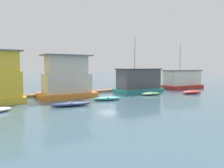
{
  "coord_description": "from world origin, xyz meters",
  "views": [
    {
      "loc": [
        -14.76,
        -24.4,
        3.59
      ],
      "look_at": [
        0.0,
        -1.0,
        1.4
      ],
      "focal_mm": 35.0,
      "sensor_mm": 36.0,
      "label": 1
    }
  ],
  "objects": [
    {
      "name": "mooring_post_near_right",
      "position": [
        3.44,
        1.51,
        0.83
      ],
      "size": [
        0.24,
        0.24,
        1.65
      ],
      "primitive_type": "cylinder",
      "color": "brown",
      "rests_on": "ground_plane"
    },
    {
      "name": "ground_plane",
      "position": [
        0.0,
        0.0,
        0.0
      ],
      "size": [
        200.0,
        200.0,
        0.0
      ],
      "primitive_type": "plane",
      "color": "#426070"
    },
    {
      "name": "houseboat_orange",
      "position": [
        -5.6,
        0.11,
        2.12
      ],
      "size": [
        6.39,
        3.94,
        4.97
      ],
      "color": "orange",
      "rests_on": "ground_plane"
    },
    {
      "name": "dock_walkway",
      "position": [
        0.0,
        2.76,
        0.15
      ],
      "size": [
        42.4,
        2.0,
        0.3
      ],
      "primitive_type": "cube",
      "color": "brown",
      "rests_on": "ground_plane"
    },
    {
      "name": "dinghy_green",
      "position": [
        4.17,
        -3.63,
        0.18
      ],
      "size": [
        2.84,
        1.7,
        0.35
      ],
      "color": "#47844C",
      "rests_on": "ground_plane"
    },
    {
      "name": "mooring_post_centre",
      "position": [
        15.77,
        1.51,
        1.01
      ],
      "size": [
        0.21,
        0.21,
        2.02
      ],
      "primitive_type": "cylinder",
      "color": "brown",
      "rests_on": "ground_plane"
    },
    {
      "name": "dinghy_navy",
      "position": [
        -7.46,
        -5.78,
        0.2
      ],
      "size": [
        3.83,
        1.58,
        0.4
      ],
      "color": "navy",
      "rests_on": "ground_plane"
    },
    {
      "name": "dinghy_teal",
      "position": [
        -2.83,
        -4.46,
        0.2
      ],
      "size": [
        3.3,
        1.97,
        0.4
      ],
      "color": "teal",
      "rests_on": "ground_plane"
    },
    {
      "name": "dinghy_red",
      "position": [
        9.7,
        -5.63,
        0.22
      ],
      "size": [
        3.22,
        1.73,
        0.44
      ],
      "color": "red",
      "rests_on": "ground_plane"
    },
    {
      "name": "houseboat_red",
      "position": [
        14.64,
        0.13,
        1.46
      ],
      "size": [
        7.14,
        3.24,
        7.27
      ],
      "color": "red",
      "rests_on": "ground_plane"
    },
    {
      "name": "houseboat_teal",
      "position": [
        4.98,
        -0.2,
        1.6
      ],
      "size": [
        6.69,
        3.43,
        7.76
      ],
      "color": "teal",
      "rests_on": "ground_plane"
    },
    {
      "name": "mooring_post_near_left",
      "position": [
        -5.52,
        1.51,
        0.76
      ],
      "size": [
        0.21,
        0.21,
        1.53
      ],
      "primitive_type": "cylinder",
      "color": "brown",
      "rests_on": "ground_plane"
    }
  ]
}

